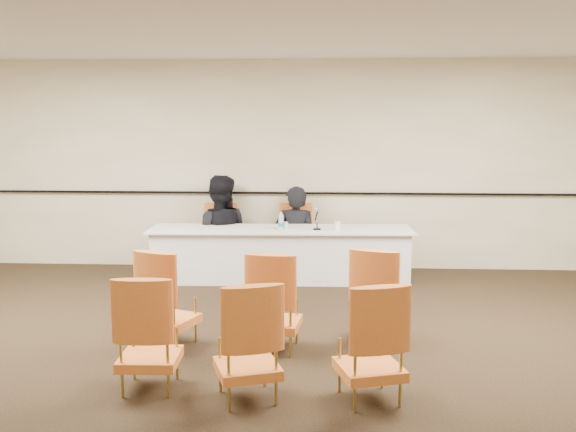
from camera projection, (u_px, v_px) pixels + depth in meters
The scene contains 20 objects.
floor at pixel (250, 370), 5.53m from camera, with size 10.00×10.00×0.00m, color black.
ceiling at pixel (247, 11), 5.09m from camera, with size 10.00×10.00×0.00m, color silver.
wall_back at pixel (281, 165), 9.26m from camera, with size 10.00×0.04×3.00m, color #F9EFC4.
wall_rail at pixel (281, 193), 9.28m from camera, with size 9.80×0.04×0.03m, color black.
panel_table at pixel (281, 254), 8.64m from camera, with size 3.52×0.82×0.70m, color white, non-canonical shape.
panelist_main at pixel (296, 245), 9.16m from camera, with size 0.61×0.40×1.69m, color black.
panelist_main_chair at pixel (296, 238), 9.14m from camera, with size 0.50×0.50×0.95m, color #C36523, non-canonical shape.
panelist_second at pixel (219, 239), 9.17m from camera, with size 0.90×0.70×1.84m, color black.
panelist_second_chair at pixel (219, 238), 9.17m from camera, with size 0.50×0.50×0.95m, color #C36523, non-canonical shape.
papers at pixel (314, 230), 8.48m from camera, with size 0.30×0.22×0.00m, color white.
microphone at pixel (317, 219), 8.46m from camera, with size 0.10×0.21×0.29m, color black, non-canonical shape.
water_bottle at pixel (281, 221), 8.50m from camera, with size 0.07×0.07×0.23m, color teal, non-canonical shape.
drinking_glass at pixel (286, 225), 8.54m from camera, with size 0.06×0.06×0.10m, color silver.
coffee_cup at pixel (338, 226), 8.44m from camera, with size 0.08×0.08×0.12m, color white.
aud_chair_front_left at pixel (169, 297), 6.08m from camera, with size 0.50×0.50×0.95m, color #C36523, non-canonical shape.
aud_chair_front_mid at pixel (275, 300), 5.98m from camera, with size 0.50×0.50×0.95m, color #C36523, non-canonical shape.
aud_chair_front_right at pixel (378, 295), 6.16m from camera, with size 0.50×0.50×0.95m, color #C36523, non-canonical shape.
aud_chair_back_left at pixel (149, 331), 5.09m from camera, with size 0.50×0.50×0.95m, color #C36523, non-canonical shape.
aud_chair_back_mid at pixel (247, 340), 4.90m from camera, with size 0.50×0.50×0.95m, color #C36523, non-canonical shape.
aud_chair_back_right at pixel (370, 341), 4.88m from camera, with size 0.50×0.50×0.95m, color #C36523, non-canonical shape.
Camera 1 is at (0.63, -5.25, 2.13)m, focal length 40.00 mm.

